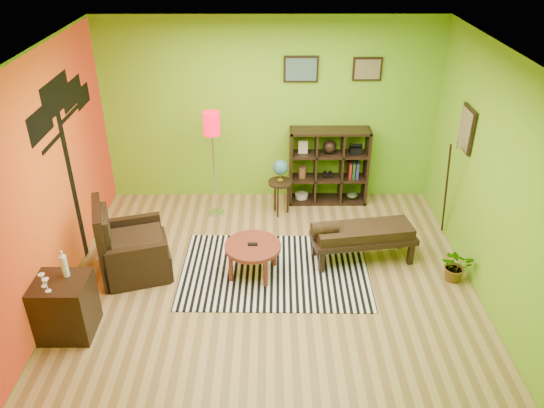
{
  "coord_description": "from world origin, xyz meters",
  "views": [
    {
      "loc": [
        -0.0,
        -5.33,
        4.08
      ],
      "look_at": [
        0.02,
        0.06,
        1.05
      ],
      "focal_mm": 35.0,
      "sensor_mm": 36.0,
      "label": 1
    }
  ],
  "objects_px": {
    "coffee_table": "(253,249)",
    "potted_plant": "(455,268)",
    "floor_lamp": "(212,133)",
    "bench": "(361,234)",
    "armchair": "(130,252)",
    "side_cabinet": "(65,307)",
    "cube_shelf": "(329,166)",
    "globe_table": "(280,174)"
  },
  "relations": [
    {
      "from": "coffee_table",
      "to": "potted_plant",
      "type": "xyz_separation_m",
      "value": [
        2.51,
        -0.14,
        -0.21
      ]
    },
    {
      "from": "side_cabinet",
      "to": "globe_table",
      "type": "distance_m",
      "value": 3.49
    },
    {
      "from": "coffee_table",
      "to": "side_cabinet",
      "type": "relative_size",
      "value": 0.71
    },
    {
      "from": "side_cabinet",
      "to": "cube_shelf",
      "type": "xyz_separation_m",
      "value": [
        3.11,
        2.95,
        0.26
      ]
    },
    {
      "from": "armchair",
      "to": "coffee_table",
      "type": "bearing_deg",
      "value": -1.79
    },
    {
      "from": "floor_lamp",
      "to": "potted_plant",
      "type": "bearing_deg",
      "value": -27.94
    },
    {
      "from": "side_cabinet",
      "to": "potted_plant",
      "type": "height_order",
      "value": "side_cabinet"
    },
    {
      "from": "cube_shelf",
      "to": "globe_table",
      "type": "bearing_deg",
      "value": -152.75
    },
    {
      "from": "bench",
      "to": "potted_plant",
      "type": "xyz_separation_m",
      "value": [
        1.13,
        -0.43,
        -0.23
      ]
    },
    {
      "from": "coffee_table",
      "to": "cube_shelf",
      "type": "bearing_deg",
      "value": 59.32
    },
    {
      "from": "armchair",
      "to": "bench",
      "type": "distance_m",
      "value": 2.94
    },
    {
      "from": "side_cabinet",
      "to": "globe_table",
      "type": "xyz_separation_m",
      "value": [
        2.35,
        2.56,
        0.33
      ]
    },
    {
      "from": "globe_table",
      "to": "cube_shelf",
      "type": "relative_size",
      "value": 0.74
    },
    {
      "from": "floor_lamp",
      "to": "side_cabinet",
      "type": "bearing_deg",
      "value": -118.54
    },
    {
      "from": "armchair",
      "to": "cube_shelf",
      "type": "distance_m",
      "value": 3.27
    },
    {
      "from": "cube_shelf",
      "to": "bench",
      "type": "xyz_separation_m",
      "value": [
        0.26,
        -1.61,
        -0.2
      ]
    },
    {
      "from": "armchair",
      "to": "globe_table",
      "type": "bearing_deg",
      "value": 37.4
    },
    {
      "from": "potted_plant",
      "to": "bench",
      "type": "bearing_deg",
      "value": 159.15
    },
    {
      "from": "potted_plant",
      "to": "side_cabinet",
      "type": "bearing_deg",
      "value": -168.63
    },
    {
      "from": "potted_plant",
      "to": "armchair",
      "type": "bearing_deg",
      "value": 177.34
    },
    {
      "from": "coffee_table",
      "to": "side_cabinet",
      "type": "bearing_deg",
      "value": -152.25
    },
    {
      "from": "coffee_table",
      "to": "bench",
      "type": "xyz_separation_m",
      "value": [
        1.38,
        0.29,
        0.03
      ]
    },
    {
      "from": "globe_table",
      "to": "bench",
      "type": "height_order",
      "value": "globe_table"
    },
    {
      "from": "floor_lamp",
      "to": "bench",
      "type": "bearing_deg",
      "value": -31.61
    },
    {
      "from": "side_cabinet",
      "to": "floor_lamp",
      "type": "xyz_separation_m",
      "value": [
        1.39,
        2.55,
        0.96
      ]
    },
    {
      "from": "bench",
      "to": "globe_table",
      "type": "bearing_deg",
      "value": 129.76
    },
    {
      "from": "cube_shelf",
      "to": "floor_lamp",
      "type": "bearing_deg",
      "value": -167.19
    },
    {
      "from": "bench",
      "to": "floor_lamp",
      "type": "bearing_deg",
      "value": 148.39
    },
    {
      "from": "armchair",
      "to": "cube_shelf",
      "type": "xyz_separation_m",
      "value": [
        2.67,
        1.85,
        0.3
      ]
    },
    {
      "from": "coffee_table",
      "to": "side_cabinet",
      "type": "height_order",
      "value": "side_cabinet"
    },
    {
      "from": "globe_table",
      "to": "armchair",
      "type": "bearing_deg",
      "value": -142.6
    },
    {
      "from": "globe_table",
      "to": "cube_shelf",
      "type": "bearing_deg",
      "value": 27.25
    },
    {
      "from": "floor_lamp",
      "to": "bench",
      "type": "xyz_separation_m",
      "value": [
        1.98,
        -1.22,
        -0.91
      ]
    },
    {
      "from": "armchair",
      "to": "globe_table",
      "type": "xyz_separation_m",
      "value": [
        1.91,
        1.46,
        0.37
      ]
    },
    {
      "from": "floor_lamp",
      "to": "globe_table",
      "type": "height_order",
      "value": "floor_lamp"
    },
    {
      "from": "side_cabinet",
      "to": "bench",
      "type": "height_order",
      "value": "side_cabinet"
    },
    {
      "from": "side_cabinet",
      "to": "floor_lamp",
      "type": "height_order",
      "value": "floor_lamp"
    },
    {
      "from": "side_cabinet",
      "to": "globe_table",
      "type": "height_order",
      "value": "side_cabinet"
    },
    {
      "from": "side_cabinet",
      "to": "bench",
      "type": "relative_size",
      "value": 0.71
    },
    {
      "from": "floor_lamp",
      "to": "armchair",
      "type": "bearing_deg",
      "value": -122.96
    },
    {
      "from": "side_cabinet",
      "to": "coffee_table",
      "type": "bearing_deg",
      "value": 27.75
    },
    {
      "from": "armchair",
      "to": "floor_lamp",
      "type": "height_order",
      "value": "floor_lamp"
    }
  ]
}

